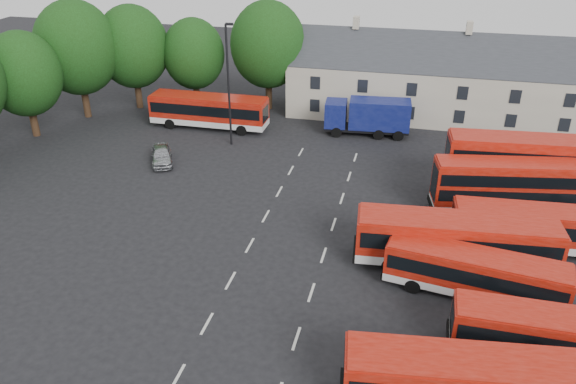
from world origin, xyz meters
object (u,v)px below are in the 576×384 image
Objects in this scene: box_truck at (369,115)px; bus_dd_south at (505,184)px; silver_car at (162,155)px; lamppost at (229,83)px; bus_row_a at (472,381)px.

bus_dd_south is at bearing -54.71° from box_truck.
bus_dd_south reaches higher than silver_car.
box_truck is (-11.21, 13.27, -0.37)m from bus_dd_south.
lamppost is at bearing 151.67° from bus_dd_south.
bus_row_a is 1.37× the size of box_truck.
box_truck is at bearing 24.04° from lamppost.
silver_car is (-27.94, 2.44, -1.62)m from bus_dd_south.
lamppost is at bearing -160.86° from box_truck.
bus_dd_south is 28.09m from silver_car.
bus_row_a is 1.10× the size of bus_dd_south.
lamppost is (-20.20, 27.16, 4.07)m from bus_row_a.
bus_row_a is 34.09m from lamppost.
box_truck is 19.97m from silver_car.
bus_row_a reaches higher than silver_car.
bus_row_a is 32.98m from silver_car.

